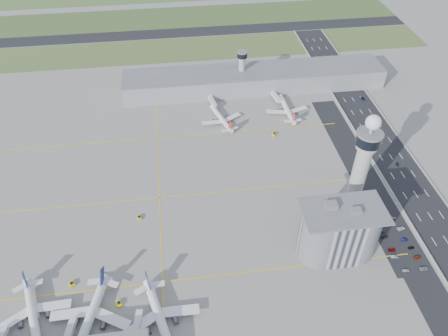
{
  "coord_description": "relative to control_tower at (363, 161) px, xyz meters",
  "views": [
    {
      "loc": [
        -26.39,
        -159.46,
        187.89
      ],
      "look_at": [
        0.0,
        35.0,
        15.0
      ],
      "focal_mm": 35.0,
      "sensor_mm": 36.0,
      "label": 1
    }
  ],
  "objects": [
    {
      "name": "ground",
      "position": [
        -72.0,
        -8.0,
        -35.04
      ],
      "size": [
        1000.0,
        1000.0,
        0.0
      ],
      "primitive_type": "plane",
      "color": "gray"
    },
    {
      "name": "grass_strip_0",
      "position": [
        -92.0,
        217.0,
        -35.0
      ],
      "size": [
        480.0,
        50.0,
        0.08
      ],
      "primitive_type": "cube",
      "color": "#576E34",
      "rests_on": "ground"
    },
    {
      "name": "grass_strip_1",
      "position": [
        -92.0,
        292.0,
        -35.0
      ],
      "size": [
        480.0,
        60.0,
        0.08
      ],
      "primitive_type": "cube",
      "color": "#455729",
      "rests_on": "ground"
    },
    {
      "name": "runway",
      "position": [
        -92.0,
        254.0,
        -34.98
      ],
      "size": [
        480.0,
        22.0,
        0.1
      ],
      "primitive_type": "cube",
      "color": "black",
      "rests_on": "ground"
    },
    {
      "name": "highway",
      "position": [
        43.0,
        -8.0,
        -34.99
      ],
      "size": [
        28.0,
        500.0,
        0.1
      ],
      "primitive_type": "cube",
      "color": "black",
      "rests_on": "ground"
    },
    {
      "name": "barrier_left",
      "position": [
        29.0,
        -8.0,
        -34.44
      ],
      "size": [
        0.6,
        500.0,
        1.2
      ],
      "primitive_type": "cube",
      "color": "#9E9E99",
      "rests_on": "ground"
    },
    {
      "name": "barrier_right",
      "position": [
        57.0,
        -8.0,
        -34.44
      ],
      "size": [
        0.6,
        500.0,
        1.2
      ],
      "primitive_type": "cube",
      "color": "#9E9E99",
      "rests_on": "ground"
    },
    {
      "name": "landside_road",
      "position": [
        18.0,
        -18.0,
        -35.0
      ],
      "size": [
        18.0,
        260.0,
        0.08
      ],
      "primitive_type": "cube",
      "color": "black",
      "rests_on": "ground"
    },
    {
      "name": "parking_lot",
      "position": [
        16.0,
        -30.0,
        -34.99
      ],
      "size": [
        20.0,
        44.0,
        0.1
      ],
      "primitive_type": "cube",
      "color": "black",
      "rests_on": "ground"
    },
    {
      "name": "taxiway_line_h_0",
      "position": [
        -112.0,
        -38.0,
        -35.04
      ],
      "size": [
        260.0,
        0.6,
        0.01
      ],
      "primitive_type": "cube",
      "color": "yellow",
      "rests_on": "ground"
    },
    {
      "name": "taxiway_line_h_1",
      "position": [
        -112.0,
        22.0,
        -35.04
      ],
      "size": [
        260.0,
        0.6,
        0.01
      ],
      "primitive_type": "cube",
      "color": "yellow",
      "rests_on": "ground"
    },
    {
      "name": "taxiway_line_h_2",
      "position": [
        -112.0,
        82.0,
        -35.04
      ],
      "size": [
        260.0,
        0.6,
        0.01
      ],
      "primitive_type": "cube",
      "color": "yellow",
      "rests_on": "ground"
    },
    {
      "name": "taxiway_line_v",
      "position": [
        -112.0,
        22.0,
        -35.04
      ],
      "size": [
        0.6,
        260.0,
        0.01
      ],
      "primitive_type": "cube",
      "color": "yellow",
      "rests_on": "ground"
    },
    {
      "name": "control_tower",
      "position": [
        0.0,
        0.0,
        0.0
      ],
      "size": [
        14.0,
        14.0,
        64.5
      ],
      "color": "#ADAAA5",
      "rests_on": "ground"
    },
    {
      "name": "secondary_tower",
      "position": [
        -42.0,
        142.0,
        -16.24
      ],
      "size": [
        8.6,
        8.6,
        31.9
      ],
      "color": "#ADAAA5",
      "rests_on": "ground"
    },
    {
      "name": "admin_building",
      "position": [
        -20.01,
        -30.0,
        -19.74
      ],
      "size": [
        42.0,
        24.0,
        33.5
      ],
      "color": "#B2B2B7",
      "rests_on": "ground"
    },
    {
      "name": "terminal_pier",
      "position": [
        -32.0,
        140.0,
        -27.14
      ],
      "size": [
        210.0,
        32.0,
        15.8
      ],
      "color": "gray",
      "rests_on": "ground"
    },
    {
      "name": "airplane_near_a",
      "position": [
        -171.84,
        -50.43,
        -29.18
      ],
      "size": [
        46.7,
        50.75,
        11.72
      ],
      "primitive_type": null,
      "rotation": [
        0.0,
        0.0,
        -1.26
      ],
      "color": "white",
      "rests_on": "ground"
    },
    {
      "name": "airplane_near_b",
      "position": [
        -145.58,
        -55.91,
        -28.63
      ],
      "size": [
        49.37,
        54.24,
        12.81
      ],
      "primitive_type": null,
      "rotation": [
        0.0,
        0.0,
        -1.83
      ],
      "color": "white",
      "rests_on": "ground"
    },
    {
      "name": "airplane_near_c",
      "position": [
        -113.17,
        -61.16,
        -28.73
      ],
      "size": [
        48.87,
        53.6,
        12.62
      ],
      "primitive_type": null,
      "rotation": [
        0.0,
        0.0,
        -1.3
      ],
      "color": "white",
      "rests_on": "ground"
    },
    {
      "name": "airplane_far_a",
      "position": [
        -64.81,
        96.03,
        -29.92
      ],
      "size": [
        40.16,
        43.87,
        10.24
      ],
      "primitive_type": null,
      "rotation": [
        0.0,
        0.0,
        1.86
      ],
      "color": "white",
      "rests_on": "ground"
    },
    {
      "name": "airplane_far_b",
      "position": [
        -13.88,
        101.31,
        -29.66
      ],
      "size": [
        33.98,
        39.53,
        10.76
      ],
      "primitive_type": null,
      "rotation": [
        0.0,
        0.0,
        1.61
      ],
      "color": "white",
      "rests_on": "ground"
    },
    {
      "name": "jet_bridge_far_0",
      "position": [
        -70.0,
        124.0,
        -32.19
      ],
      "size": [
        5.39,
        14.31,
        5.7
      ],
      "primitive_type": null,
      "rotation": [
        0.0,
        0.0,
        -1.4
      ],
      "color": "silver",
      "rests_on": "ground"
    },
    {
      "name": "jet_bridge_far_1",
      "position": [
        -20.0,
        124.0,
        -32.19
      ],
      "size": [
        5.39,
        14.31,
        5.7
      ],
      "primitive_type": null,
      "rotation": [
        0.0,
        0.0,
        -1.4
      ],
      "color": "silver",
      "rests_on": "ground"
    },
    {
      "name": "tug_0",
      "position": [
        -156.82,
        -33.62,
        -34.11
      ],
      "size": [
        3.57,
        3.88,
        1.86
      ],
      "primitive_type": null,
      "rotation": [
        0.0,
        0.0,
        0.57
      ],
      "color": "#DECB04",
      "rests_on": "ground"
    },
    {
      "name": "tug_1",
      "position": [
        -143.02,
        -47.72,
        -34.2
      ],
      "size": [
        3.06,
        2.25,
        1.68
      ],
      "primitive_type": null,
      "rotation": [
        0.0,
        0.0,
        -1.66
      ],
      "color": "gold",
      "rests_on": "ground"
    },
    {
      "name": "tug_2",
      "position": [
        -133.04,
        -47.94,
        -34.08
      ],
      "size": [
        3.28,
        3.9,
        1.93
      ],
      "primitive_type": null,
      "rotation": [
        0.0,
        0.0,
        -2.79
      ],
      "color": "#EDD400",
      "rests_on": "ground"
    },
    {
      "name": "tug_3",
      "position": [
        -123.96,
        6.82,
        -34.11
      ],
      "size": [
        2.59,
        3.45,
        1.86
      ],
      "primitive_type": null,
      "rotation": [
        0.0,
        0.0,
        0.13
      ],
      "color": "gold",
      "rests_on": "ground"
    },
    {
      "name": "tug_4",
      "position": [
        -64.05,
        97.24,
        -34.17
      ],
      "size": [
        2.57,
        3.31,
        1.73
      ],
      "primitive_type": null,
      "rotation": [
        0.0,
        0.0,
        0.19
      ],
      "color": "yellow",
      "rests_on": "ground"
    },
    {
      "name": "tug_5",
      "position": [
        -29.28,
        74.24,
        -34.03
      ],
      "size": [
        4.2,
        4.09,
        2.03
      ],
      "primitive_type": null,
      "rotation": [
        0.0,
        0.0,
        2.29
      ],
      "color": "gold",
      "rests_on": "ground"
    },
    {
      "name": "car_lot_0",
      "position": [
        11.97,
        -48.19,
        -34.43
      ],
      "size": [
        3.67,
        1.65,
        1.23
      ],
      "primitive_type": "imported",
      "rotation": [
        0.0,
        0.0,
        1.52
      ],
      "color": "silver",
      "rests_on": "ground"
    },
    {
      "name": "car_lot_1",
      "position": [
        9.98,
        -39.13,
        -34.4
      ],
      "size": [
        4.02,
        1.81,
        1.28
      ],
      "primitive_type": "imported",
      "rotation": [
        0.0,
        0.0,
        1.45
      ],
      "color": "gray",
      "rests_on": "ground"
    },
    {
      "name": "car_lot_2",
      "position": [
        10.33,
        -34.73,
        -34.49
      ],
      "size": [
        4.05,
        2.04,
        1.1
      ],
      "primitive_type": "imported",
      "rotation": [
        0.0,
        0.0,
        1.51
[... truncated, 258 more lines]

